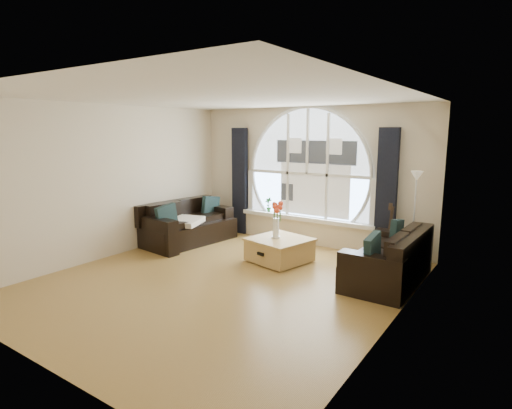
% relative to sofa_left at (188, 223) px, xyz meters
% --- Properties ---
extents(ground, '(5.00, 5.50, 0.01)m').
position_rel_sofa_left_xyz_m(ground, '(1.98, -1.38, -0.40)').
color(ground, brown).
rests_on(ground, ground).
extents(ceiling, '(5.00, 5.50, 0.01)m').
position_rel_sofa_left_xyz_m(ceiling, '(1.98, -1.38, 2.30)').
color(ceiling, silver).
rests_on(ceiling, ground).
extents(wall_back, '(5.00, 0.01, 2.70)m').
position_rel_sofa_left_xyz_m(wall_back, '(1.98, 1.37, 0.95)').
color(wall_back, beige).
rests_on(wall_back, ground).
extents(wall_front, '(5.00, 0.01, 2.70)m').
position_rel_sofa_left_xyz_m(wall_front, '(1.98, -4.13, 0.95)').
color(wall_front, beige).
rests_on(wall_front, ground).
extents(wall_left, '(0.01, 5.50, 2.70)m').
position_rel_sofa_left_xyz_m(wall_left, '(-0.52, -1.38, 0.95)').
color(wall_left, beige).
rests_on(wall_left, ground).
extents(wall_right, '(0.01, 5.50, 2.70)m').
position_rel_sofa_left_xyz_m(wall_right, '(4.48, -1.38, 0.95)').
color(wall_right, beige).
rests_on(wall_right, ground).
extents(attic_slope, '(0.92, 5.50, 0.72)m').
position_rel_sofa_left_xyz_m(attic_slope, '(4.18, -1.38, 1.95)').
color(attic_slope, silver).
rests_on(attic_slope, ground).
extents(arched_window, '(2.60, 0.06, 2.15)m').
position_rel_sofa_left_xyz_m(arched_window, '(1.98, 1.34, 1.23)').
color(arched_window, silver).
rests_on(arched_window, wall_back).
extents(window_sill, '(2.90, 0.22, 0.08)m').
position_rel_sofa_left_xyz_m(window_sill, '(1.98, 1.27, 0.11)').
color(window_sill, white).
rests_on(window_sill, wall_back).
extents(window_frame, '(2.76, 0.08, 2.15)m').
position_rel_sofa_left_xyz_m(window_frame, '(1.98, 1.31, 1.23)').
color(window_frame, white).
rests_on(window_frame, wall_back).
extents(neighbor_house, '(1.70, 0.02, 1.50)m').
position_rel_sofa_left_xyz_m(neighbor_house, '(2.13, 1.33, 1.10)').
color(neighbor_house, silver).
rests_on(neighbor_house, wall_back).
extents(curtain_left, '(0.35, 0.12, 2.30)m').
position_rel_sofa_left_xyz_m(curtain_left, '(0.38, 1.25, 0.75)').
color(curtain_left, black).
rests_on(curtain_left, ground).
extents(curtain_right, '(0.35, 0.12, 2.30)m').
position_rel_sofa_left_xyz_m(curtain_right, '(3.58, 1.25, 0.75)').
color(curtain_right, black).
rests_on(curtain_right, ground).
extents(sofa_left, '(1.16, 1.97, 0.83)m').
position_rel_sofa_left_xyz_m(sofa_left, '(0.00, 0.00, 0.00)').
color(sofa_left, black).
rests_on(sofa_left, ground).
extents(sofa_right, '(0.90, 1.77, 0.78)m').
position_rel_sofa_left_xyz_m(sofa_right, '(4.02, 0.02, 0.00)').
color(sofa_right, black).
rests_on(sofa_right, ground).
extents(coffee_chest, '(1.10, 1.10, 0.45)m').
position_rel_sofa_left_xyz_m(coffee_chest, '(2.17, -0.04, -0.17)').
color(coffee_chest, tan).
rests_on(coffee_chest, ground).
extents(throw_blanket, '(0.66, 0.66, 0.10)m').
position_rel_sofa_left_xyz_m(throw_blanket, '(0.17, -0.24, 0.10)').
color(throw_blanket, silver).
rests_on(throw_blanket, sofa_left).
extents(vase_flowers, '(0.24, 0.24, 0.70)m').
position_rel_sofa_left_xyz_m(vase_flowers, '(2.10, -0.05, 0.40)').
color(vase_flowers, white).
rests_on(vase_flowers, coffee_chest).
extents(floor_lamp, '(0.24, 0.24, 1.60)m').
position_rel_sofa_left_xyz_m(floor_lamp, '(4.13, 0.98, 0.40)').
color(floor_lamp, '#B2B2B2').
rests_on(floor_lamp, ground).
extents(guitar, '(0.38, 0.27, 1.06)m').
position_rel_sofa_left_xyz_m(guitar, '(3.78, 0.95, 0.13)').
color(guitar, brown).
rests_on(guitar, ground).
extents(potted_plant, '(0.18, 0.13, 0.31)m').
position_rel_sofa_left_xyz_m(potted_plant, '(1.11, 1.27, 0.30)').
color(potted_plant, '#1E6023').
rests_on(potted_plant, window_sill).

